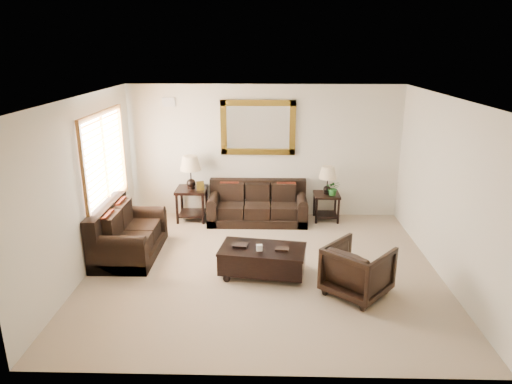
{
  "coord_description": "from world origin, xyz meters",
  "views": [
    {
      "loc": [
        0.06,
        -6.59,
        3.4
      ],
      "look_at": [
        -0.12,
        0.6,
        1.1
      ],
      "focal_mm": 32.0,
      "sensor_mm": 36.0,
      "label": 1
    }
  ],
  "objects_px": {
    "end_table_left": "(191,179)",
    "armchair": "(358,268)",
    "end_table_right": "(327,185)",
    "loveseat": "(126,237)",
    "sofa": "(258,207)",
    "coffee_table": "(263,258)"
  },
  "relations": [
    {
      "from": "end_table_right",
      "to": "armchair",
      "type": "xyz_separation_m",
      "value": [
        0.08,
        -2.95,
        -0.32
      ]
    },
    {
      "from": "sofa",
      "to": "loveseat",
      "type": "distance_m",
      "value": 2.74
    },
    {
      "from": "loveseat",
      "to": "coffee_table",
      "type": "xyz_separation_m",
      "value": [
        2.32,
        -0.65,
        -0.05
      ]
    },
    {
      "from": "coffee_table",
      "to": "armchair",
      "type": "bearing_deg",
      "value": -13.87
    },
    {
      "from": "loveseat",
      "to": "coffee_table",
      "type": "distance_m",
      "value": 2.41
    },
    {
      "from": "sofa",
      "to": "armchair",
      "type": "distance_m",
      "value": 3.22
    },
    {
      "from": "end_table_left",
      "to": "loveseat",
      "type": "bearing_deg",
      "value": -116.73
    },
    {
      "from": "sofa",
      "to": "end_table_right",
      "type": "distance_m",
      "value": 1.47
    },
    {
      "from": "loveseat",
      "to": "armchair",
      "type": "distance_m",
      "value": 3.87
    },
    {
      "from": "sofa",
      "to": "coffee_table",
      "type": "distance_m",
      "value": 2.3
    },
    {
      "from": "loveseat",
      "to": "end_table_left",
      "type": "bearing_deg",
      "value": -26.73
    },
    {
      "from": "end_table_left",
      "to": "coffee_table",
      "type": "relative_size",
      "value": 0.96
    },
    {
      "from": "end_table_left",
      "to": "armchair",
      "type": "bearing_deg",
      "value": -45.8
    },
    {
      "from": "loveseat",
      "to": "armchair",
      "type": "bearing_deg",
      "value": -108.22
    },
    {
      "from": "end_table_right",
      "to": "coffee_table",
      "type": "bearing_deg",
      "value": -118.01
    },
    {
      "from": "end_table_right",
      "to": "end_table_left",
      "type": "bearing_deg",
      "value": -178.98
    },
    {
      "from": "end_table_right",
      "to": "loveseat",
      "type": "bearing_deg",
      "value": -154.13
    },
    {
      "from": "end_table_left",
      "to": "armchair",
      "type": "xyz_separation_m",
      "value": [
        2.82,
        -2.9,
        -0.46
      ]
    },
    {
      "from": "end_table_right",
      "to": "armchair",
      "type": "height_order",
      "value": "end_table_right"
    },
    {
      "from": "sofa",
      "to": "loveseat",
      "type": "xyz_separation_m",
      "value": [
        -2.19,
        -1.64,
        0.04
      ]
    },
    {
      "from": "sofa",
      "to": "end_table_left",
      "type": "xyz_separation_m",
      "value": [
        -1.34,
        0.05,
        0.58
      ]
    },
    {
      "from": "sofa",
      "to": "end_table_right",
      "type": "bearing_deg",
      "value": 3.89
    }
  ]
}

